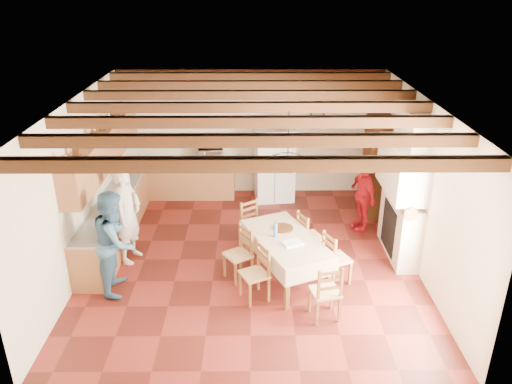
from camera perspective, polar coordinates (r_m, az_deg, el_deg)
floor at (r=9.47m, az=-0.60°, el=-7.74°), size 6.00×6.50×0.02m
ceiling at (r=8.31m, az=-0.68°, el=10.35°), size 6.00×6.50×0.02m
wall_back at (r=11.85m, az=-0.60°, el=6.85°), size 6.00×0.02×3.00m
wall_front at (r=5.91m, az=-0.71°, el=-11.67°), size 6.00×0.02×3.00m
wall_left at (r=9.29m, az=-19.54°, el=0.61°), size 0.02×6.50×3.00m
wall_right at (r=9.27m, az=18.31°, el=0.73°), size 0.02×6.50×3.00m
ceiling_beams at (r=8.33m, az=-0.68°, el=9.68°), size 6.00×6.30×0.16m
lower_cabinets_left at (r=10.54m, az=-15.45°, el=-2.50°), size 0.60×4.30×0.86m
lower_cabinets_back at (r=12.02m, az=-7.99°, el=1.45°), size 2.30×0.60×0.86m
countertop_left at (r=10.36m, az=-15.72°, el=-0.26°), size 0.62×4.30×0.04m
countertop_back at (r=11.86m, az=-8.11°, el=3.46°), size 2.34×0.62×0.04m
backsplash_left at (r=10.32m, az=-17.44°, el=1.36°), size 0.03×4.30×0.60m
backsplash_back at (r=12.02m, az=-8.03°, el=5.36°), size 2.30×0.03×0.60m
upper_cabinets at (r=10.05m, az=-17.01°, el=4.80°), size 0.35×4.20×0.70m
fireplace at (r=9.40m, az=16.20°, el=0.64°), size 0.56×1.60×2.80m
wall_picture at (r=11.82m, az=7.01°, el=8.40°), size 0.34×0.03×0.42m
refrigerator at (r=11.64m, az=2.12°, el=3.24°), size 0.95×0.81×1.74m
hutch at (r=11.25m, az=13.57°, el=3.06°), size 0.59×1.24×2.19m
dining_table at (r=8.58m, az=3.40°, el=-5.70°), size 1.59×2.06×0.80m
chandelier at (r=7.95m, az=3.67°, el=3.96°), size 0.47×0.47×0.03m
chair_left_near at (r=8.17m, az=-0.21°, el=-9.28°), size 0.55×0.56×0.96m
chair_left_far at (r=8.69m, az=-2.09°, el=-7.10°), size 0.57×0.57×0.96m
chair_right_near at (r=8.70m, az=9.21°, el=-7.40°), size 0.54×0.55×0.96m
chair_right_far at (r=9.31m, az=6.18°, el=-4.98°), size 0.54×0.55×0.96m
chair_end_near at (r=7.84m, az=7.94°, el=-11.11°), size 0.50×0.48×0.96m
chair_end_far at (r=9.61m, az=-0.21°, el=-3.89°), size 0.57×0.57×0.96m
person_man at (r=9.33m, az=-14.47°, el=-2.47°), size 0.59×0.77×1.87m
person_woman_blue at (r=8.55m, az=-15.77°, el=-5.45°), size 0.72×0.90×1.78m
person_woman_red at (r=10.45m, az=12.08°, el=-0.36°), size 0.61×0.96×1.53m
microwave at (r=11.73m, az=-5.23°, el=4.30°), size 0.61×0.46×0.31m
fridge_vase at (r=11.33m, az=2.81°, el=8.07°), size 0.31×0.31×0.29m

